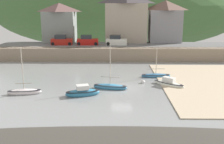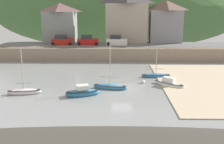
{
  "view_description": "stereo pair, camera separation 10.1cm",
  "coord_description": "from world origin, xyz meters",
  "px_view_note": "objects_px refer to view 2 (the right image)",
  "views": [
    {
      "loc": [
        -0.77,
        -30.47,
        9.72
      ],
      "look_at": [
        -1.26,
        2.3,
        1.49
      ],
      "focal_mm": 41.76,
      "sensor_mm": 36.0,
      "label": 1
    },
    {
      "loc": [
        -0.67,
        -30.47,
        9.72
      ],
      "look_at": [
        -1.26,
        2.3,
        1.49
      ],
      "focal_mm": 41.76,
      "sensor_mm": 36.0,
      "label": 2
    }
  ],
  "objects_px": {
    "sailboat_nearest_shore": "(83,92)",
    "parked_car_by_wall": "(88,41)",
    "sailboat_blue_trim": "(24,92)",
    "waterfront_building_right": "(165,21)",
    "sailboat_far_left": "(156,75)",
    "parked_car_end_of_row": "(117,41)",
    "parked_car_near_slipway": "(62,41)",
    "waterfront_building_left": "(60,22)",
    "waterfront_building_centre": "(126,17)",
    "dinghy_open_wooden": "(110,87)",
    "rowboat_small_beached": "(169,83)",
    "mooring_buoy": "(143,82)"
  },
  "relations": [
    {
      "from": "sailboat_nearest_shore",
      "to": "parked_car_by_wall",
      "type": "height_order",
      "value": "parked_car_by_wall"
    },
    {
      "from": "sailboat_nearest_shore",
      "to": "sailboat_blue_trim",
      "type": "relative_size",
      "value": 0.74
    },
    {
      "from": "waterfront_building_right",
      "to": "parked_car_by_wall",
      "type": "relative_size",
      "value": 2.08
    },
    {
      "from": "sailboat_far_left",
      "to": "parked_car_end_of_row",
      "type": "bearing_deg",
      "value": 108.31
    },
    {
      "from": "sailboat_blue_trim",
      "to": "parked_car_near_slipway",
      "type": "distance_m",
      "value": 23.19
    },
    {
      "from": "waterfront_building_left",
      "to": "waterfront_building_right",
      "type": "height_order",
      "value": "waterfront_building_right"
    },
    {
      "from": "sailboat_nearest_shore",
      "to": "parked_car_by_wall",
      "type": "xyz_separation_m",
      "value": [
        -1.89,
        23.38,
        2.85
      ]
    },
    {
      "from": "waterfront_building_centre",
      "to": "dinghy_open_wooden",
      "type": "relative_size",
      "value": 1.77
    },
    {
      "from": "sailboat_nearest_shore",
      "to": "parked_car_near_slipway",
      "type": "distance_m",
      "value": 24.57
    },
    {
      "from": "rowboat_small_beached",
      "to": "parked_car_end_of_row",
      "type": "distance_m",
      "value": 20.76
    },
    {
      "from": "waterfront_building_right",
      "to": "parked_car_near_slipway",
      "type": "xyz_separation_m",
      "value": [
        -21.04,
        -4.5,
        -3.59
      ]
    },
    {
      "from": "waterfront_building_centre",
      "to": "parked_car_by_wall",
      "type": "distance_m",
      "value": 9.95
    },
    {
      "from": "sailboat_far_left",
      "to": "parked_car_by_wall",
      "type": "bearing_deg",
      "value": 124.65
    },
    {
      "from": "waterfront_building_centre",
      "to": "dinghy_open_wooden",
      "type": "height_order",
      "value": "waterfront_building_centre"
    },
    {
      "from": "waterfront_building_left",
      "to": "dinghy_open_wooden",
      "type": "xyz_separation_m",
      "value": [
        11.21,
        -25.37,
        -6.26
      ]
    },
    {
      "from": "parked_car_near_slipway",
      "to": "mooring_buoy",
      "type": "relative_size",
      "value": 7.68
    },
    {
      "from": "sailboat_nearest_shore",
      "to": "mooring_buoy",
      "type": "distance_m",
      "value": 8.83
    },
    {
      "from": "waterfront_building_left",
      "to": "sailboat_nearest_shore",
      "type": "distance_m",
      "value": 29.7
    },
    {
      "from": "waterfront_building_right",
      "to": "sailboat_nearest_shore",
      "type": "xyz_separation_m",
      "value": [
        -14.04,
        -27.88,
        -6.44
      ]
    },
    {
      "from": "parked_car_by_wall",
      "to": "mooring_buoy",
      "type": "xyz_separation_m",
      "value": [
        9.19,
        -18.4,
        -3.04
      ]
    },
    {
      "from": "dinghy_open_wooden",
      "to": "parked_car_near_slipway",
      "type": "relative_size",
      "value": 1.4
    },
    {
      "from": "sailboat_far_left",
      "to": "mooring_buoy",
      "type": "bearing_deg",
      "value": -126.22
    },
    {
      "from": "sailboat_nearest_shore",
      "to": "parked_car_end_of_row",
      "type": "height_order",
      "value": "parked_car_end_of_row"
    },
    {
      "from": "waterfront_building_centre",
      "to": "rowboat_small_beached",
      "type": "relative_size",
      "value": 2.58
    },
    {
      "from": "waterfront_building_right",
      "to": "parked_car_by_wall",
      "type": "height_order",
      "value": "waterfront_building_right"
    },
    {
      "from": "parked_car_by_wall",
      "to": "sailboat_blue_trim",
      "type": "bearing_deg",
      "value": -103.32
    },
    {
      "from": "waterfront_building_right",
      "to": "mooring_buoy",
      "type": "bearing_deg",
      "value": -106.4
    },
    {
      "from": "sailboat_blue_trim",
      "to": "mooring_buoy",
      "type": "relative_size",
      "value": 10.32
    },
    {
      "from": "waterfront_building_left",
      "to": "rowboat_small_beached",
      "type": "height_order",
      "value": "waterfront_building_left"
    },
    {
      "from": "waterfront_building_left",
      "to": "parked_car_by_wall",
      "type": "xyz_separation_m",
      "value": [
        6.28,
        -4.5,
        -3.32
      ]
    },
    {
      "from": "rowboat_small_beached",
      "to": "parked_car_by_wall",
      "type": "height_order",
      "value": "parked_car_by_wall"
    },
    {
      "from": "sailboat_nearest_shore",
      "to": "rowboat_small_beached",
      "type": "relative_size",
      "value": 1.04
    },
    {
      "from": "sailboat_far_left",
      "to": "mooring_buoy",
      "type": "relative_size",
      "value": 8.14
    },
    {
      "from": "waterfront_building_left",
      "to": "waterfront_building_centre",
      "type": "distance_m",
      "value": 14.03
    },
    {
      "from": "parked_car_by_wall",
      "to": "parked_car_end_of_row",
      "type": "bearing_deg",
      "value": -1.39
    },
    {
      "from": "sailboat_nearest_shore",
      "to": "dinghy_open_wooden",
      "type": "relative_size",
      "value": 0.71
    },
    {
      "from": "sailboat_nearest_shore",
      "to": "parked_car_end_of_row",
      "type": "bearing_deg",
      "value": 64.25
    },
    {
      "from": "sailboat_far_left",
      "to": "dinghy_open_wooden",
      "type": "relative_size",
      "value": 0.76
    },
    {
      "from": "waterfront_building_left",
      "to": "parked_car_end_of_row",
      "type": "height_order",
      "value": "waterfront_building_left"
    },
    {
      "from": "parked_car_end_of_row",
      "to": "rowboat_small_beached",
      "type": "bearing_deg",
      "value": -66.04
    },
    {
      "from": "waterfront_building_left",
      "to": "sailboat_nearest_shore",
      "type": "height_order",
      "value": "waterfront_building_left"
    },
    {
      "from": "mooring_buoy",
      "to": "rowboat_small_beached",
      "type": "bearing_deg",
      "value": -18.65
    },
    {
      "from": "sailboat_nearest_shore",
      "to": "sailboat_blue_trim",
      "type": "bearing_deg",
      "value": 160.32
    },
    {
      "from": "parked_car_near_slipway",
      "to": "parked_car_end_of_row",
      "type": "xyz_separation_m",
      "value": [
        10.81,
        0.0,
        0.0
      ]
    },
    {
      "from": "waterfront_building_right",
      "to": "sailboat_far_left",
      "type": "height_order",
      "value": "waterfront_building_right"
    },
    {
      "from": "waterfront_building_left",
      "to": "mooring_buoy",
      "type": "distance_m",
      "value": 28.36
    },
    {
      "from": "waterfront_building_left",
      "to": "sailboat_far_left",
      "type": "height_order",
      "value": "waterfront_building_left"
    },
    {
      "from": "sailboat_blue_trim",
      "to": "parked_car_end_of_row",
      "type": "height_order",
      "value": "sailboat_blue_trim"
    },
    {
      "from": "parked_car_near_slipway",
      "to": "parked_car_by_wall",
      "type": "height_order",
      "value": "same"
    },
    {
      "from": "waterfront_building_centre",
      "to": "parked_car_end_of_row",
      "type": "distance_m",
      "value": 6.6
    }
  ]
}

